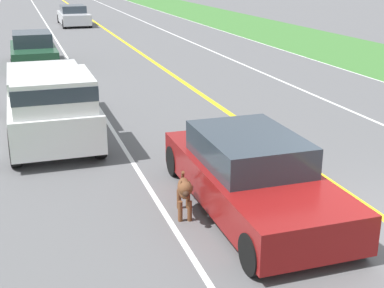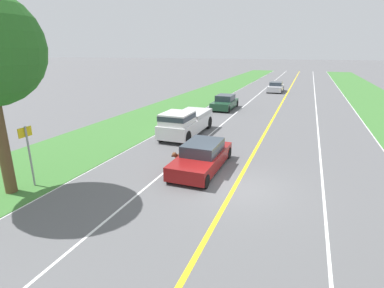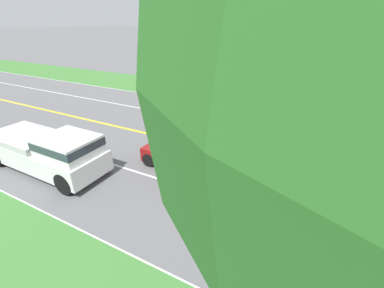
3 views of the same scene
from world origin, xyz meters
The scene contains 12 objects.
ground_plane centered at (0.00, 0.00, 0.00)m, with size 400.00×400.00×0.00m, color #5B5B5E.
centre_divider_line centered at (0.00, 0.00, 0.00)m, with size 0.18×160.00×0.01m, color yellow.
lane_edge_line_right centered at (7.00, 0.00, 0.00)m, with size 0.14×160.00×0.01m, color white.
lane_dash_same_dir centered at (3.50, 0.00, 0.00)m, with size 0.10×160.00×0.01m, color white.
lane_dash_oncoming centered at (-3.50, 0.00, 0.00)m, with size 0.10×160.00×0.01m, color white.
grass_verge_right centered at (10.00, 0.00, 0.01)m, with size 6.00×160.00×0.03m, color #3D7533.
ego_car centered at (1.99, -1.43, 0.62)m, with size 1.88×4.66×1.33m.
dog centered at (3.21, -1.40, 0.50)m, with size 0.45×1.23×0.81m.
pickup_truck centered at (5.02, -6.76, 0.94)m, with size 2.01×5.59×1.82m.
car_trailing_near centered at (5.01, -17.12, 0.64)m, with size 1.85×4.35×1.37m.
car_trailing_mid centered at (1.67, -32.30, 0.63)m, with size 1.92×4.68×1.34m.
street_sign centered at (8.05, 2.97, 1.65)m, with size 0.11×0.64×2.63m.
Camera 2 is at (-2.42, 11.51, 5.53)m, focal length 28.00 mm.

